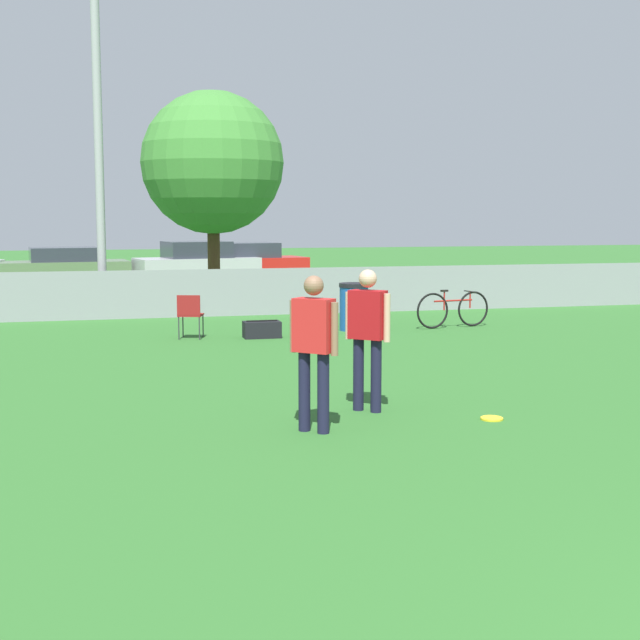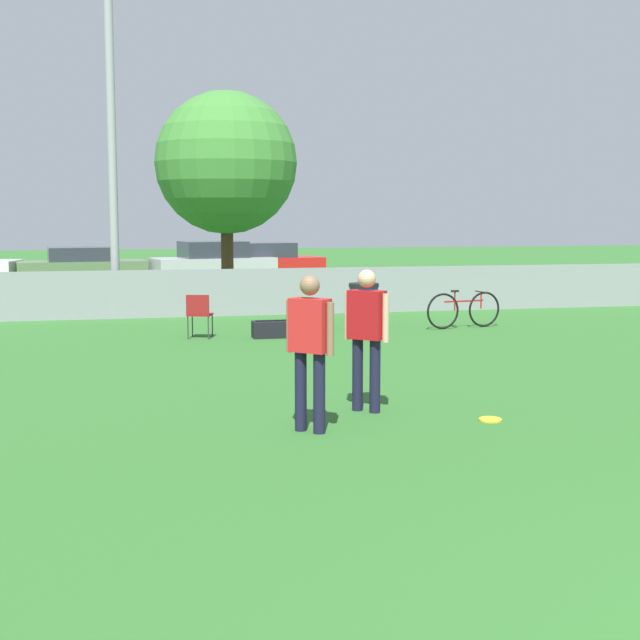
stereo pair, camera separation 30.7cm
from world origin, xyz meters
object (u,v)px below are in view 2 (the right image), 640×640
at_px(parked_car_olive, 82,266).
at_px(player_defender_red, 367,329).
at_px(player_thrower_red, 310,341).
at_px(bicycle_sideline, 464,310).
at_px(light_pole, 111,115).
at_px(tree_near_pole, 226,163).
at_px(trash_bin, 364,307).
at_px(folding_chair_sideline, 199,312).
at_px(parked_car_red, 261,263).
at_px(gear_bag_sideline, 271,329).
at_px(frisbee_disc, 490,419).
at_px(parked_car_silver, 213,264).

bearing_deg(parked_car_olive, player_defender_red, -84.97).
distance_m(player_thrower_red, bicycle_sideline, 9.50).
xyz_separation_m(light_pole, tree_near_pole, (2.84, 1.86, -0.94)).
bearing_deg(light_pole, trash_bin, -37.81).
height_order(tree_near_pole, folding_chair_sideline, tree_near_pole).
distance_m(light_pole, trash_bin, 7.47).
distance_m(player_defender_red, parked_car_red, 20.75).
bearing_deg(bicycle_sideline, player_thrower_red, -131.54).
distance_m(tree_near_pole, trash_bin, 6.84).
xyz_separation_m(trash_bin, parked_car_red, (-0.00, 13.36, 0.19)).
xyz_separation_m(player_defender_red, parked_car_olive, (-4.03, 20.53, -0.35)).
relative_size(gear_bag_sideline, parked_car_red, 0.16).
bearing_deg(tree_near_pole, gear_bag_sideline, -89.47).
height_order(folding_chair_sideline, parked_car_red, parked_car_red).
xyz_separation_m(bicycle_sideline, parked_car_red, (-2.14, 13.45, 0.29)).
xyz_separation_m(frisbee_disc, folding_chair_sideline, (-2.63, 7.63, 0.49)).
relative_size(trash_bin, parked_car_silver, 0.23).
bearing_deg(player_thrower_red, frisbee_disc, 45.21).
relative_size(bicycle_sideline, trash_bin, 1.78).
bearing_deg(player_defender_red, frisbee_disc, 12.02).
distance_m(frisbee_disc, trash_bin, 8.13).
bearing_deg(parked_car_red, frisbee_disc, -101.57).
bearing_deg(gear_bag_sideline, tree_near_pole, 90.53).
xyz_separation_m(folding_chair_sideline, gear_bag_sideline, (1.35, -0.18, -0.35)).
distance_m(gear_bag_sideline, parked_car_silver, 13.32).
bearing_deg(player_defender_red, gear_bag_sideline, 134.12).
bearing_deg(gear_bag_sideline, trash_bin, 17.38).
height_order(player_defender_red, parked_car_olive, player_defender_red).
distance_m(tree_near_pole, gear_bag_sideline, 7.23).
bearing_deg(bicycle_sideline, light_pole, 141.41).
bearing_deg(gear_bag_sideline, parked_car_red, 81.75).
height_order(gear_bag_sideline, parked_car_red, parked_car_red).
xyz_separation_m(tree_near_pole, trash_bin, (2.09, -5.69, -3.18)).
xyz_separation_m(frisbee_disc, parked_car_olive, (-5.29, 21.31, 0.64)).
bearing_deg(parked_car_silver, parked_car_red, 10.74).
distance_m(light_pole, parked_car_silver, 10.18).
relative_size(player_thrower_red, frisbee_disc, 6.46).
height_order(parked_car_olive, parked_car_red, parked_car_red).
relative_size(folding_chair_sideline, parked_car_olive, 0.20).
distance_m(trash_bin, parked_car_olive, 14.55).
bearing_deg(light_pole, bicycle_sideline, -28.98).
bearing_deg(tree_near_pole, player_defender_red, -89.64).
height_order(folding_chair_sideline, bicycle_sideline, folding_chair_sideline).
xyz_separation_m(player_thrower_red, parked_car_olive, (-3.16, 21.37, -0.35)).
relative_size(frisbee_disc, bicycle_sideline, 0.15).
relative_size(player_defender_red, player_thrower_red, 1.00).
relative_size(light_pole, bicycle_sideline, 4.47).
xyz_separation_m(light_pole, trash_bin, (4.93, -3.82, -4.11)).
distance_m(bicycle_sideline, parked_car_silver, 13.34).
bearing_deg(parked_car_red, folding_chair_sideline, -113.32).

